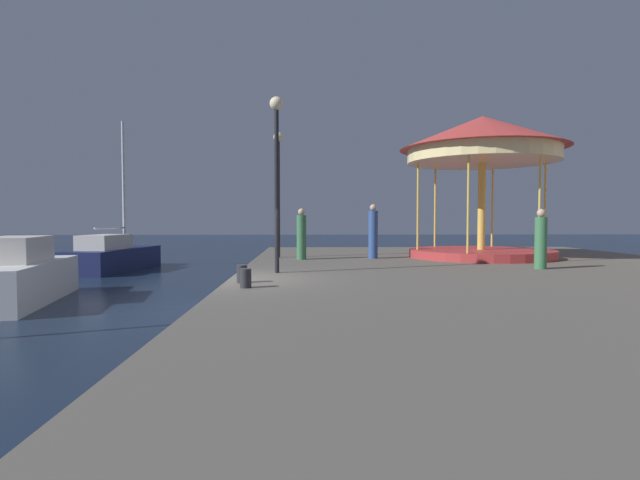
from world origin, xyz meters
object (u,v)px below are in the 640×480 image
at_px(sailboat_navy, 113,256).
at_px(carousel, 482,153).
at_px(lamp_post_mid_promenade, 278,173).
at_px(person_far_corner, 301,236).
at_px(bollard_north, 242,274).
at_px(bollard_center, 246,278).
at_px(person_by_the_water, 541,241).
at_px(person_near_carousel, 373,233).
at_px(lamp_post_near_edge, 277,154).
at_px(motorboat_white, 16,277).

xyz_separation_m(sailboat_navy, carousel, (14.95, -3.52, 4.05)).
height_order(lamp_post_mid_promenade, person_far_corner, lamp_post_mid_promenade).
distance_m(carousel, bollard_north, 11.31).
height_order(lamp_post_mid_promenade, bollard_center, lamp_post_mid_promenade).
distance_m(person_far_corner, person_by_the_water, 7.77).
height_order(lamp_post_mid_promenade, bollard_north, lamp_post_mid_promenade).
bearing_deg(person_near_carousel, sailboat_navy, 160.80).
bearing_deg(sailboat_navy, lamp_post_near_edge, -48.40).
bearing_deg(sailboat_navy, motorboat_white, -85.14).
xyz_separation_m(person_near_carousel, person_far_corner, (-2.61, -0.40, -0.08)).
bearing_deg(lamp_post_mid_promenade, motorboat_white, -141.88).
height_order(sailboat_navy, person_by_the_water, sailboat_navy).
relative_size(lamp_post_near_edge, lamp_post_mid_promenade, 1.00).
bearing_deg(bollard_center, person_near_carousel, 64.11).
relative_size(lamp_post_mid_promenade, person_far_corner, 2.57).
xyz_separation_m(person_near_carousel, person_by_the_water, (4.28, -4.00, -0.12)).
relative_size(carousel, bollard_center, 15.19).
xyz_separation_m(motorboat_white, lamp_post_near_edge, (6.91, -0.14, 3.25)).
relative_size(sailboat_navy, person_near_carousel, 3.37).
height_order(lamp_post_mid_promenade, person_near_carousel, lamp_post_mid_promenade).
relative_size(bollard_center, bollard_north, 1.00).
distance_m(sailboat_navy, person_far_corner, 9.31).
bearing_deg(lamp_post_near_edge, person_near_carousel, 56.06).
relative_size(motorboat_white, person_far_corner, 2.90).
xyz_separation_m(motorboat_white, lamp_post_mid_promenade, (6.67, 5.23, 3.26)).
distance_m(sailboat_navy, lamp_post_near_edge, 11.96).
distance_m(lamp_post_near_edge, person_far_corner, 5.01).
height_order(sailboat_navy, motorboat_white, sailboat_navy).
bearing_deg(person_far_corner, lamp_post_mid_promenade, 132.09).
relative_size(motorboat_white, carousel, 0.86).
xyz_separation_m(carousel, person_far_corner, (-6.70, -0.66, -3.03)).
height_order(motorboat_white, lamp_post_near_edge, lamp_post_near_edge).
xyz_separation_m(motorboat_white, bollard_center, (6.42, -3.01, 0.31)).
relative_size(bollard_center, person_near_carousel, 0.20).
bearing_deg(motorboat_white, carousel, 19.14).
height_order(bollard_center, person_far_corner, person_far_corner).
distance_m(bollard_center, person_near_carousel, 8.57).
bearing_deg(lamp_post_near_edge, sailboat_navy, 131.60).
height_order(carousel, lamp_post_near_edge, carousel).
distance_m(bollard_north, person_near_carousel, 7.91).
xyz_separation_m(bollard_north, person_far_corner, (1.30, 6.44, 0.65)).
xyz_separation_m(bollard_center, bollard_north, (-0.18, 0.84, 0.00)).
bearing_deg(motorboat_white, bollard_north, -19.15).
bearing_deg(person_far_corner, carousel, 5.64).
height_order(carousel, person_far_corner, carousel).
distance_m(sailboat_navy, person_near_carousel, 11.56).
distance_m(bollard_north, person_far_corner, 6.60).
relative_size(carousel, person_by_the_water, 3.52).
xyz_separation_m(sailboat_navy, bollard_center, (7.14, -11.46, 0.37)).
relative_size(motorboat_white, lamp_post_near_edge, 1.13).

